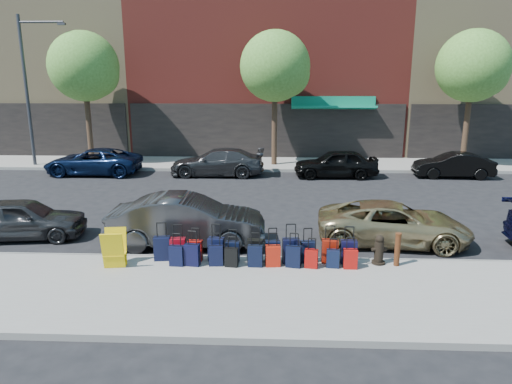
{
  "coord_description": "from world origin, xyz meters",
  "views": [
    {
      "loc": [
        0.53,
        -16.03,
        4.81
      ],
      "look_at": [
        -0.07,
        -1.5,
        1.22
      ],
      "focal_mm": 32.0,
      "sensor_mm": 36.0,
      "label": 1
    }
  ],
  "objects_px": {
    "suitcase_front_5": "(255,250)",
    "car_far_1": "(217,162)",
    "tree_left": "(87,68)",
    "bollard": "(397,249)",
    "tree_right": "(475,68)",
    "car_near_2": "(393,223)",
    "car_near_0": "(22,219)",
    "car_far_0": "(93,162)",
    "display_rack": "(114,249)",
    "fire_hydrant": "(379,250)",
    "streetlight": "(29,83)",
    "car_far_2": "(336,163)",
    "tree_center": "(278,68)",
    "car_far_3": "(453,165)",
    "car_near_1": "(187,221)"
  },
  "relations": [
    {
      "from": "car_far_0",
      "to": "car_far_3",
      "type": "xyz_separation_m",
      "value": [
        18.4,
        -0.01,
        -0.05
      ]
    },
    {
      "from": "suitcase_front_5",
      "to": "fire_hydrant",
      "type": "relative_size",
      "value": 1.22
    },
    {
      "from": "tree_left",
      "to": "suitcase_front_5",
      "type": "xyz_separation_m",
      "value": [
        9.89,
        -14.26,
        -4.96
      ]
    },
    {
      "from": "car_near_0",
      "to": "car_far_1",
      "type": "xyz_separation_m",
      "value": [
        4.83,
        9.8,
        0.06
      ]
    },
    {
      "from": "car_near_1",
      "to": "car_near_2",
      "type": "distance_m",
      "value": 6.15
    },
    {
      "from": "car_near_2",
      "to": "car_far_2",
      "type": "relative_size",
      "value": 1.08
    },
    {
      "from": "car_far_1",
      "to": "car_near_2",
      "type": "bearing_deg",
      "value": 34.12
    },
    {
      "from": "streetlight",
      "to": "bollard",
      "type": "xyz_separation_m",
      "value": [
        16.49,
        -13.72,
        -4.06
      ]
    },
    {
      "from": "tree_right",
      "to": "car_far_0",
      "type": "height_order",
      "value": "tree_right"
    },
    {
      "from": "car_far_1",
      "to": "car_far_2",
      "type": "distance_m",
      "value": 6.03
    },
    {
      "from": "suitcase_front_5",
      "to": "car_near_1",
      "type": "xyz_separation_m",
      "value": [
        -2.06,
        1.49,
        0.31
      ]
    },
    {
      "from": "car_far_1",
      "to": "car_far_3",
      "type": "bearing_deg",
      "value": 90.37
    },
    {
      "from": "tree_left",
      "to": "car_near_2",
      "type": "bearing_deg",
      "value": -41.43
    },
    {
      "from": "car_near_2",
      "to": "car_far_1",
      "type": "height_order",
      "value": "car_far_1"
    },
    {
      "from": "bollard",
      "to": "display_rack",
      "type": "xyz_separation_m",
      "value": [
        -7.21,
        -0.38,
        0.03
      ]
    },
    {
      "from": "tree_right",
      "to": "car_near_2",
      "type": "height_order",
      "value": "tree_right"
    },
    {
      "from": "suitcase_front_5",
      "to": "car_far_1",
      "type": "xyz_separation_m",
      "value": [
        -2.45,
        11.68,
        0.25
      ]
    },
    {
      "from": "tree_center",
      "to": "car_near_1",
      "type": "bearing_deg",
      "value": -101.8
    },
    {
      "from": "car_far_0",
      "to": "tree_right",
      "type": "bearing_deg",
      "value": 97.62
    },
    {
      "from": "display_rack",
      "to": "car_far_0",
      "type": "distance_m",
      "value": 13.37
    },
    {
      "from": "suitcase_front_5",
      "to": "tree_center",
      "type": "bearing_deg",
      "value": 93.11
    },
    {
      "from": "tree_right",
      "to": "suitcase_front_5",
      "type": "xyz_separation_m",
      "value": [
        -11.11,
        -14.26,
        -4.96
      ]
    },
    {
      "from": "tree_center",
      "to": "tree_right",
      "type": "xyz_separation_m",
      "value": [
        10.5,
        0.0,
        0.0
      ]
    },
    {
      "from": "car_far_2",
      "to": "tree_right",
      "type": "bearing_deg",
      "value": 108.85
    },
    {
      "from": "tree_left",
      "to": "display_rack",
      "type": "distance_m",
      "value": 16.8
    },
    {
      "from": "display_rack",
      "to": "tree_left",
      "type": "bearing_deg",
      "value": 106.09
    },
    {
      "from": "streetlight",
      "to": "suitcase_front_5",
      "type": "bearing_deg",
      "value": -46.58
    },
    {
      "from": "fire_hydrant",
      "to": "car_near_2",
      "type": "distance_m",
      "value": 2.16
    },
    {
      "from": "streetlight",
      "to": "car_far_0",
      "type": "bearing_deg",
      "value": -25.44
    },
    {
      "from": "car_near_2",
      "to": "car_far_0",
      "type": "height_order",
      "value": "car_far_0"
    },
    {
      "from": "tree_center",
      "to": "car_near_1",
      "type": "xyz_separation_m",
      "value": [
        -2.67,
        -12.77,
        -4.66
      ]
    },
    {
      "from": "tree_left",
      "to": "streetlight",
      "type": "bearing_deg",
      "value": -166.61
    },
    {
      "from": "tree_right",
      "to": "bollard",
      "type": "relative_size",
      "value": 8.33
    },
    {
      "from": "tree_center",
      "to": "fire_hydrant",
      "type": "relative_size",
      "value": 9.31
    },
    {
      "from": "suitcase_front_5",
      "to": "car_near_0",
      "type": "xyz_separation_m",
      "value": [
        -7.28,
        1.89,
        0.19
      ]
    },
    {
      "from": "tree_right",
      "to": "fire_hydrant",
      "type": "relative_size",
      "value": 9.31
    },
    {
      "from": "tree_left",
      "to": "car_near_2",
      "type": "distance_m",
      "value": 19.24
    },
    {
      "from": "suitcase_front_5",
      "to": "bollard",
      "type": "bearing_deg",
      "value": 3.03
    },
    {
      "from": "bollard",
      "to": "car_far_0",
      "type": "bearing_deg",
      "value": 136.7
    },
    {
      "from": "car_near_2",
      "to": "car_far_1",
      "type": "relative_size",
      "value": 0.94
    },
    {
      "from": "display_rack",
      "to": "car_near_0",
      "type": "distance_m",
      "value": 4.45
    },
    {
      "from": "bollard",
      "to": "car_near_0",
      "type": "xyz_separation_m",
      "value": [
        -10.94,
        2.05,
        0.04
      ]
    },
    {
      "from": "tree_right",
      "to": "car_near_0",
      "type": "relative_size",
      "value": 1.94
    },
    {
      "from": "car_far_0",
      "to": "tree_center",
      "type": "bearing_deg",
      "value": 105.37
    },
    {
      "from": "streetlight",
      "to": "car_far_1",
      "type": "bearing_deg",
      "value": -10.24
    },
    {
      "from": "display_rack",
      "to": "car_far_1",
      "type": "distance_m",
      "value": 12.28
    },
    {
      "from": "bollard",
      "to": "car_near_0",
      "type": "bearing_deg",
      "value": 169.4
    },
    {
      "from": "tree_left",
      "to": "car_near_1",
      "type": "distance_m",
      "value": 15.69
    },
    {
      "from": "suitcase_front_5",
      "to": "car_far_1",
      "type": "relative_size",
      "value": 0.2
    },
    {
      "from": "tree_left",
      "to": "bollard",
      "type": "height_order",
      "value": "tree_left"
    }
  ]
}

